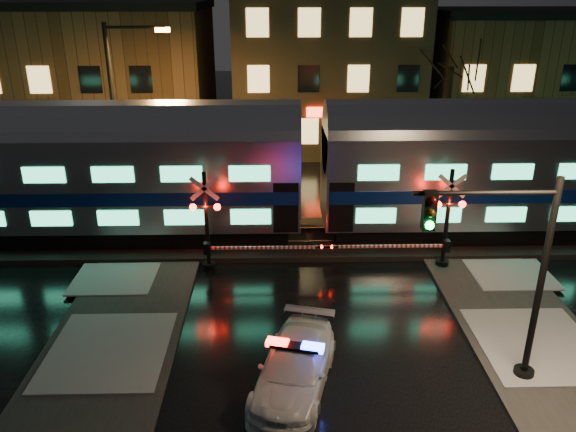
# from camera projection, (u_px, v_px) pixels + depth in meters

# --- Properties ---
(ground) EXTENTS (120.00, 120.00, 0.00)m
(ground) POSITION_uv_depth(u_px,v_px,m) (317.00, 300.00, 19.81)
(ground) COLOR black
(ground) RESTS_ON ground
(ballast) EXTENTS (90.00, 4.20, 0.24)m
(ballast) POSITION_uv_depth(u_px,v_px,m) (309.00, 239.00, 24.40)
(ballast) COLOR black
(ballast) RESTS_ON ground
(sidewalk_left) EXTENTS (4.00, 20.00, 0.12)m
(sidewalk_left) POSITION_uv_depth(u_px,v_px,m) (76.00, 424.00, 14.09)
(sidewalk_left) COLOR #2D2D2D
(sidewalk_left) RESTS_ON ground
(building_left) EXTENTS (14.00, 10.00, 9.00)m
(building_left) POSITION_uv_depth(u_px,v_px,m) (105.00, 79.00, 38.23)
(building_left) COLOR brown
(building_left) RESTS_ON ground
(building_mid) EXTENTS (12.00, 11.00, 11.50)m
(building_mid) POSITION_uv_depth(u_px,v_px,m) (324.00, 59.00, 38.54)
(building_mid) COLOR brown
(building_mid) RESTS_ON ground
(building_right) EXTENTS (12.00, 10.00, 8.50)m
(building_right) POSITION_uv_depth(u_px,v_px,m) (511.00, 81.00, 38.92)
(building_right) COLOR brown
(building_right) RESTS_ON ground
(train) EXTENTS (51.00, 3.12, 5.92)m
(train) POSITION_uv_depth(u_px,v_px,m) (312.00, 167.00, 23.17)
(train) COLOR black
(train) RESTS_ON ballast
(police_car) EXTENTS (2.86, 4.77, 1.45)m
(police_car) POSITION_uv_depth(u_px,v_px,m) (295.00, 367.00, 15.24)
(police_car) COLOR silver
(police_car) RESTS_ON ground
(crossing_signal_right) EXTENTS (5.70, 0.65, 4.03)m
(crossing_signal_right) POSITION_uv_depth(u_px,v_px,m) (437.00, 230.00, 21.42)
(crossing_signal_right) COLOR black
(crossing_signal_right) RESTS_ON ground
(crossing_signal_left) EXTENTS (5.65, 0.65, 4.00)m
(crossing_signal_left) POSITION_uv_depth(u_px,v_px,m) (216.00, 232.00, 21.25)
(crossing_signal_left) COLOR black
(crossing_signal_left) RESTS_ON ground
(traffic_light) EXTENTS (3.86, 0.70, 5.97)m
(traffic_light) POSITION_uv_depth(u_px,v_px,m) (507.00, 280.00, 14.59)
(traffic_light) COLOR black
(traffic_light) RESTS_ON ground
(streetlight) EXTENTS (2.96, 0.31, 8.85)m
(streetlight) POSITION_uv_depth(u_px,v_px,m) (120.00, 107.00, 26.05)
(streetlight) COLOR black
(streetlight) RESTS_ON ground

